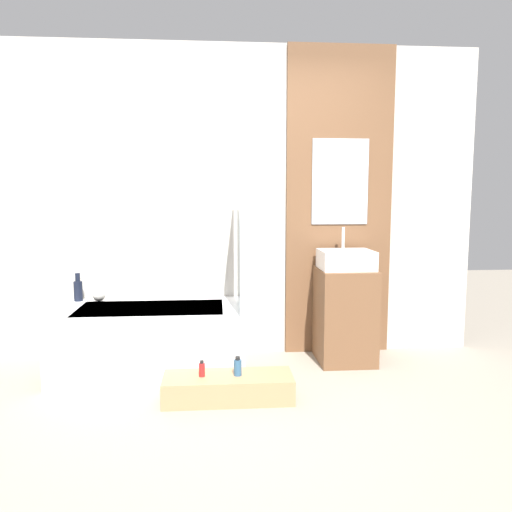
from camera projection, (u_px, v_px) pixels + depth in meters
name	position (u px, v px, depth m)	size (l,w,h in m)	color
ground_plane	(240.00, 438.00, 2.82)	(12.00, 12.00, 0.00)	gray
wall_tiled_back	(231.00, 203.00, 4.22)	(4.20, 0.06, 2.60)	beige
wall_wood_accent	(339.00, 202.00, 4.24)	(0.91, 0.04, 2.60)	brown
bathtub	(152.00, 339.00, 3.87)	(1.42, 0.78, 0.50)	white
glass_shower_screen	(239.00, 245.00, 3.75)	(0.01, 0.57, 0.98)	silver
wooden_step_bench	(228.00, 388.00, 3.34)	(0.87, 0.32, 0.17)	#A87F56
vanity_cabinet	(345.00, 315.00, 4.10)	(0.44, 0.49, 0.77)	brown
sink	(346.00, 259.00, 4.04)	(0.42, 0.37, 0.33)	white
vase_tall_dark	(78.00, 290.00, 4.07)	(0.07, 0.07, 0.23)	black
vase_round_light	(99.00, 294.00, 4.07)	(0.11, 0.11, 0.11)	silver
bottle_soap_primary	(202.00, 369.00, 3.31)	(0.04, 0.04, 0.11)	red
bottle_soap_secondary	(238.00, 367.00, 3.33)	(0.05, 0.05, 0.13)	#2D567A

